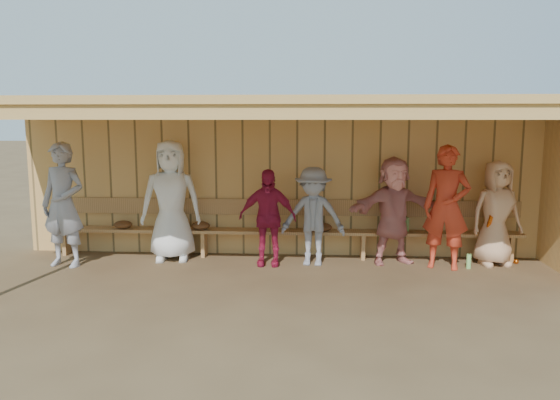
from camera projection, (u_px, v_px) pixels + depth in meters
The scene contains 11 objects.
ground at pixel (278, 276), 7.86m from camera, with size 90.00×90.00×0.00m, color brown.
player_a at pixel (63, 205), 8.24m from camera, with size 0.69×0.45×1.90m, color #9999A1.
player_b at pixel (171, 200), 8.62m from camera, with size 0.94×0.61×1.92m, color white.
player_d at pixel (267, 217), 8.33m from camera, with size 0.87×0.36×1.49m, color #A81A3B.
player_e at pixel (313, 216), 8.34m from camera, with size 0.98×0.56×1.51m, color gray.
player_f at pixel (394, 210), 8.42m from camera, with size 1.55×0.49×1.67m, color #DF857D.
player_g at pixel (446, 207), 8.13m from camera, with size 0.68×0.45×1.86m, color red.
player_h at pixel (496, 213), 8.33m from camera, with size 0.79×0.51×1.62m, color #DDA77C.
dugout_structure at pixel (307, 155), 8.26m from camera, with size 8.80×3.20×2.50m.
bench at pixel (283, 225), 8.88m from camera, with size 7.60×0.34×0.93m.
dugout_equipment at pixel (265, 228), 8.77m from camera, with size 6.46×0.62×0.80m.
Camera 1 is at (0.50, -7.59, 2.25)m, focal length 35.00 mm.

